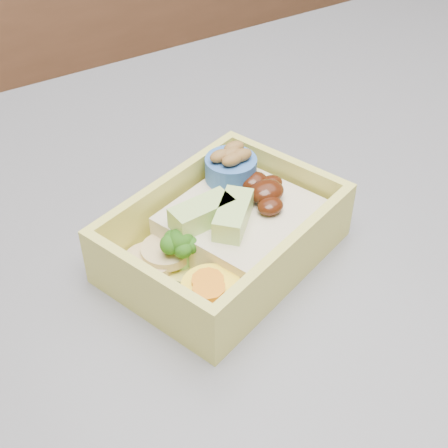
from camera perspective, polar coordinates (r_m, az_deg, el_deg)
bento_box at (r=0.44m, az=0.25°, el=-0.61°), size 0.19×0.16×0.06m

